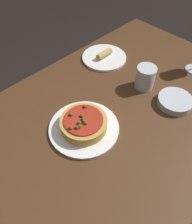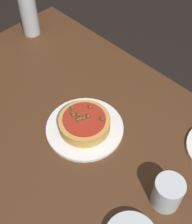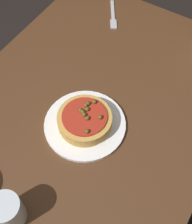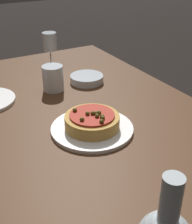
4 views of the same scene
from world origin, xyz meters
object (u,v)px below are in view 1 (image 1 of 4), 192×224
object	(u,v)px
dinner_plate	(84,128)
water_cup	(145,77)
pizza	(84,123)
side_plate	(104,57)
side_bowl	(175,101)
dining_table	(103,134)

from	to	relation	value
dinner_plate	water_cup	distance (m)	0.35
dinner_plate	pizza	size ratio (longest dim) A/B	1.52
water_cup	side_plate	xyz separation A→B (m)	(0.02, 0.27, -0.04)
side_bowl	side_plate	bearing A→B (deg)	87.44
side_plate	water_cup	bearing A→B (deg)	-95.14
dining_table	pizza	world-z (taller)	pizza
dinner_plate	side_plate	size ratio (longest dim) A/B	1.18
dinner_plate	side_plate	bearing A→B (deg)	34.28
dining_table	side_plate	distance (m)	0.42
water_cup	side_bowl	bearing A→B (deg)	-88.12
dinner_plate	side_bowl	xyz separation A→B (m)	(0.35, -0.17, 0.01)
pizza	side_plate	size ratio (longest dim) A/B	0.78
water_cup	side_plate	distance (m)	0.27
side_bowl	side_plate	xyz separation A→B (m)	(0.02, 0.42, -0.01)
dining_table	dinner_plate	xyz separation A→B (m)	(-0.08, 0.03, 0.10)
dining_table	side_plate	xyz separation A→B (m)	(0.29, 0.28, 0.10)
dinner_plate	side_bowl	bearing A→B (deg)	-25.49
pizza	water_cup	xyz separation A→B (m)	(0.35, -0.01, 0.02)
side_plate	dining_table	bearing A→B (deg)	-136.27
dining_table	water_cup	size ratio (longest dim) A/B	14.48
dining_table	pizza	distance (m)	0.15
pizza	water_cup	distance (m)	0.35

